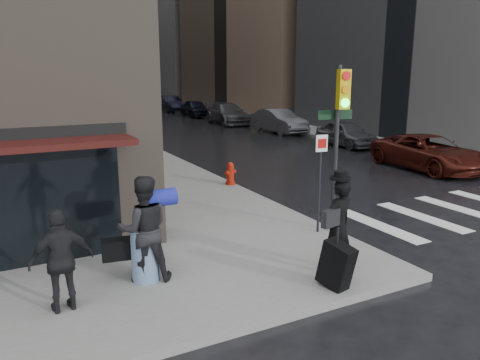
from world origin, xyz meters
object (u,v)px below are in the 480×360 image
Objects in this scene: man_jeans at (143,229)px; parked_car_4 at (195,108)px; man_overcoat at (338,233)px; man_greycoat at (62,260)px; parked_car_0 at (428,153)px; fire_hydrant at (230,175)px; parked_car_2 at (279,121)px; traffic_light at (337,127)px; parked_car_5 at (170,104)px; parked_car_3 at (228,114)px; parked_car_1 at (346,134)px.

man_jeans is 0.46× the size of parked_car_4.
man_greycoat is at bearing -24.13° from man_overcoat.
parked_car_0 is at bearing -159.10° from man_overcoat.
parked_car_0 is (8.66, -0.87, 0.21)m from fire_hydrant.
parked_car_2 is 12.81m from parked_car_4.
traffic_light reaches higher than parked_car_0.
parked_car_5 is (13.56, 37.15, -0.38)m from man_jeans.
traffic_light reaches higher than man_greycoat.
man_greycoat is 0.43× the size of traffic_light.
man_greycoat is at bearing -115.91° from parked_car_3.
fire_hydrant is at bearing -130.29° from parked_car_2.
parked_car_0 is 1.27× the size of parked_car_1.
fire_hydrant is (4.79, 6.04, -0.65)m from man_jeans.
man_greycoat is 15.97m from parked_car_0.
parked_car_5 is (8.78, 31.11, 0.28)m from fire_hydrant.
traffic_light is 19.90m from parked_car_2.
man_overcoat is at bearing 165.25° from man_jeans.
traffic_light is 0.78× the size of parked_car_0.
man_greycoat reaches higher than fire_hydrant.
man_overcoat is 27.86m from parked_car_3.
parked_car_4 is (-0.63, 12.79, -0.03)m from parked_car_2.
man_jeans is 0.50× the size of parked_car_1.
traffic_light is at bearing -147.38° from parked_car_0.
man_jeans is 5.11m from traffic_light.
parked_car_5 reaches higher than parked_car_2.
parked_car_1 is at bearing -143.02° from man_overcoat.
man_overcoat is at bearing -101.23° from fire_hydrant.
parked_car_5 is at bearing -116.27° from man_greycoat.
man_jeans is at bearing -108.55° from parked_car_5.
man_greycoat is at bearing -154.87° from parked_car_0.
man_overcoat is 7.69m from fire_hydrant.
parked_car_2 is 1.08× the size of parked_car_4.
parked_car_1 is (16.00, 12.06, -0.33)m from man_greycoat.
parked_car_0 is 6.48m from parked_car_1.
parked_car_2 is (9.48, 11.92, 0.27)m from fire_hydrant.
man_jeans is 1.16× the size of man_greycoat.
parked_car_5 reaches higher than fire_hydrant.
parked_car_4 reaches higher than fire_hydrant.
man_greycoat is at bearing -132.28° from parked_car_2.
parked_car_1 reaches higher than fire_hydrant.
traffic_light is 9.98m from parked_car_0.
parked_car_1 is (9.73, 5.53, 0.18)m from fire_hydrant.
man_jeans is 0.43× the size of parked_car_2.
parked_car_0 reaches higher than parked_car_1.
parked_car_0 is at bearing -163.72° from man_greycoat.
parked_car_4 is (8.85, 24.72, 0.24)m from fire_hydrant.
man_overcoat reaches higher than parked_car_0.
parked_car_3 is 1.15× the size of parked_car_5.
man_overcoat reaches higher than parked_car_4.
man_greycoat is (-1.49, -0.49, -0.14)m from man_jeans.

